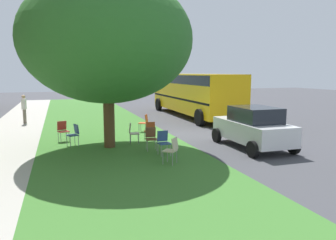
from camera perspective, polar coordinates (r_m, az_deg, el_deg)
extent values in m
plane|color=#424247|center=(15.79, 1.57, -2.66)|extent=(80.00, 80.00, 0.00)
cube|color=#3D752D|center=(15.02, -10.00, -3.33)|extent=(48.00, 6.00, 0.01)
cube|color=#ADA89E|center=(15.05, -26.85, -4.08)|extent=(48.00, 2.80, 0.01)
cylinder|color=brown|center=(13.32, -10.18, 0.94)|extent=(0.44, 0.44, 2.64)
ellipsoid|color=#2D6B28|center=(13.27, -10.51, 13.47)|extent=(6.62, 6.62, 4.89)
cube|color=beige|center=(10.83, 0.33, -5.34)|extent=(0.58, 0.58, 0.04)
cube|color=beige|center=(10.71, 1.21, -4.18)|extent=(0.35, 0.33, 0.40)
cylinder|color=gray|center=(11.11, -0.11, -6.20)|extent=(0.02, 0.02, 0.42)
cylinder|color=gray|center=(10.79, -0.89, -6.64)|extent=(0.02, 0.02, 0.42)
cylinder|color=gray|center=(10.98, 1.52, -6.38)|extent=(0.02, 0.02, 0.42)
cylinder|color=gray|center=(10.66, 0.77, -6.83)|extent=(0.02, 0.02, 0.42)
cube|color=brown|center=(12.68, -2.89, -3.34)|extent=(0.44, 0.46, 0.04)
cube|color=brown|center=(12.81, -3.04, -2.13)|extent=(0.12, 0.41, 0.40)
cylinder|color=gray|center=(12.53, -3.55, -4.55)|extent=(0.02, 0.02, 0.42)
cylinder|color=gray|center=(12.60, -1.93, -4.48)|extent=(0.02, 0.02, 0.42)
cylinder|color=gray|center=(12.86, -3.81, -4.23)|extent=(0.02, 0.02, 0.42)
cylinder|color=gray|center=(12.92, -2.23, -4.15)|extent=(0.02, 0.02, 0.42)
cube|color=#B7332D|center=(15.01, -17.65, -1.91)|extent=(0.51, 0.52, 0.04)
cube|color=#B7332D|center=(15.14, -17.91, -0.91)|extent=(0.20, 0.41, 0.40)
cylinder|color=gray|center=(14.84, -18.06, -2.94)|extent=(0.02, 0.02, 0.42)
cylinder|color=gray|center=(14.95, -16.75, -2.80)|extent=(0.02, 0.02, 0.42)
cylinder|color=gray|center=(15.16, -18.46, -2.73)|extent=(0.02, 0.02, 0.42)
cylinder|color=gray|center=(15.27, -17.18, -2.60)|extent=(0.02, 0.02, 0.42)
cube|color=#C64C1E|center=(14.35, -3.22, -1.98)|extent=(0.40, 0.42, 0.04)
cube|color=#C64C1E|center=(14.14, -3.05, -1.15)|extent=(0.09, 0.40, 0.40)
cylinder|color=gray|center=(14.60, -2.70, -2.72)|extent=(0.02, 0.02, 0.42)
cylinder|color=gray|center=(14.51, -4.07, -2.80)|extent=(0.02, 0.02, 0.42)
cylinder|color=gray|center=(14.28, -2.34, -2.96)|extent=(0.02, 0.02, 0.42)
cylinder|color=gray|center=(14.19, -3.75, -3.05)|extent=(0.02, 0.02, 0.42)
cube|color=#C64C1E|center=(16.73, -4.34, -0.53)|extent=(0.56, 0.55, 0.04)
cube|color=#C64C1E|center=(16.66, -3.75, 0.27)|extent=(0.39, 0.26, 0.40)
cylinder|color=gray|center=(16.98, -4.74, -1.19)|extent=(0.02, 0.02, 0.42)
cylinder|color=gray|center=(16.64, -5.05, -1.39)|extent=(0.02, 0.02, 0.42)
cylinder|color=gray|center=(16.90, -3.63, -1.22)|extent=(0.02, 0.02, 0.42)
cylinder|color=gray|center=(16.56, -3.91, -1.42)|extent=(0.02, 0.02, 0.42)
cube|color=#ADA393|center=(13.92, -5.85, -2.33)|extent=(0.47, 0.45, 0.04)
cube|color=#ADA393|center=(13.87, -6.60, -1.38)|extent=(0.41, 0.14, 0.40)
cylinder|color=gray|center=(13.80, -5.07, -3.38)|extent=(0.02, 0.02, 0.42)
cylinder|color=gray|center=(14.15, -5.21, -3.09)|extent=(0.02, 0.02, 0.42)
cylinder|color=gray|center=(13.77, -6.48, -3.42)|extent=(0.02, 0.02, 0.42)
cylinder|color=gray|center=(14.13, -6.58, -3.13)|extent=(0.02, 0.02, 0.42)
cube|color=#335184|center=(11.93, -0.66, -4.07)|extent=(0.42, 0.44, 0.04)
cube|color=#335184|center=(12.05, -0.96, -2.78)|extent=(0.10, 0.40, 0.40)
cylinder|color=gray|center=(11.76, -1.19, -5.39)|extent=(0.02, 0.02, 0.42)
cylinder|color=gray|center=(11.89, 0.45, -5.24)|extent=(0.02, 0.02, 0.42)
cylinder|color=gray|center=(12.08, -1.74, -5.03)|extent=(0.02, 0.02, 0.42)
cylinder|color=gray|center=(12.20, -0.14, -4.90)|extent=(0.02, 0.02, 0.42)
cube|color=#335184|center=(14.03, -16.22, -2.54)|extent=(0.53, 0.52, 0.04)
cube|color=#335184|center=(14.05, -15.58, -1.50)|extent=(0.40, 0.22, 0.40)
cylinder|color=gray|center=(14.17, -17.10, -3.41)|extent=(0.02, 0.02, 0.42)
cylinder|color=gray|center=(13.84, -16.54, -3.66)|extent=(0.02, 0.02, 0.42)
cylinder|color=gray|center=(14.30, -15.83, -3.26)|extent=(0.02, 0.02, 0.42)
cylinder|color=gray|center=(13.97, -15.25, -3.50)|extent=(0.02, 0.02, 0.42)
cube|color=silver|center=(13.53, 14.41, -1.82)|extent=(3.70, 1.64, 0.76)
cube|color=#1E232B|center=(13.31, 14.86, 0.83)|extent=(1.90, 1.44, 0.64)
cylinder|color=black|center=(14.36, 8.41, -2.62)|extent=(0.60, 0.18, 0.60)
cylinder|color=black|center=(15.22, 14.27, -2.18)|extent=(0.60, 0.18, 0.60)
cylinder|color=black|center=(11.99, 14.45, -4.95)|extent=(0.60, 0.18, 0.60)
cylinder|color=black|center=(13.00, 20.93, -4.22)|extent=(0.60, 0.18, 0.60)
cube|color=yellow|center=(22.59, 4.36, 4.77)|extent=(10.40, 2.44, 2.50)
cube|color=black|center=(22.61, 4.35, 3.88)|extent=(10.30, 2.46, 0.12)
cube|color=black|center=(22.55, 4.39, 7.05)|extent=(10.30, 2.46, 0.56)
cylinder|color=black|center=(26.01, -1.64, 2.70)|extent=(0.96, 0.28, 0.96)
cylinder|color=black|center=(26.84, 3.52, 2.86)|extent=(0.96, 0.28, 0.96)
cylinder|color=black|center=(18.55, 5.50, 0.44)|extent=(0.96, 0.28, 0.96)
cylinder|color=black|center=(19.69, 12.22, 0.74)|extent=(0.96, 0.28, 0.96)
cylinder|color=#726659|center=(21.17, -23.50, 0.60)|extent=(0.14, 0.14, 0.85)
cylinder|color=#726659|center=(20.99, -23.62, 0.54)|extent=(0.14, 0.14, 0.85)
cube|color=silver|center=(21.00, -23.67, 2.53)|extent=(0.39, 0.26, 0.60)
sphere|color=tan|center=(20.97, -23.74, 3.70)|extent=(0.22, 0.22, 0.22)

